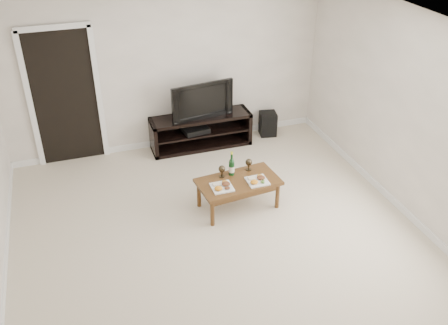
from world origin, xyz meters
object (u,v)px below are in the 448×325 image
television (200,99)px  subwoofer (268,124)px  media_console (201,131)px  coffee_table (238,194)px

television → subwoofer: (1.20, 0.05, -0.64)m
media_console → subwoofer: bearing=2.2°
media_console → coffee_table: (-0.00, -1.79, -0.07)m
subwoofer → coffee_table: (-1.20, -1.83, 0.01)m
media_console → coffee_table: media_console is taller
media_console → television: television is taller
television → subwoofer: 1.36m
media_console → coffee_table: bearing=-90.0°
subwoofer → television: bearing=-167.5°
media_console → subwoofer: 1.20m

